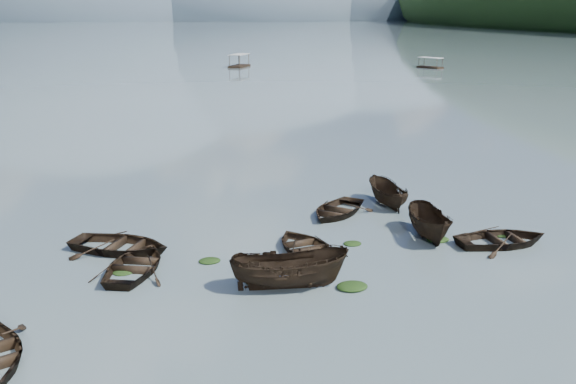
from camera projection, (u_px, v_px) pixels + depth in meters
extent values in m
plane|color=slate|center=(366.00, 331.00, 23.59)|extent=(2400.00, 2400.00, 0.00)
ellipsoid|color=#475666|center=(85.00, 19.00, 850.50)|extent=(520.00, 520.00, 340.00)
ellipsoid|color=#475666|center=(234.00, 18.00, 896.38)|extent=(520.00, 520.00, 260.00)
ellipsoid|color=#475666|center=(356.00, 18.00, 937.68)|extent=(520.00, 520.00, 220.00)
imported|color=black|center=(136.00, 271.00, 29.01)|extent=(4.79, 5.57, 0.97)
imported|color=black|center=(289.00, 288.00, 27.20)|extent=(5.24, 2.54, 1.94)
imported|color=black|center=(306.00, 251.00, 31.36)|extent=(3.97, 4.99, 0.93)
imported|color=black|center=(502.00, 244.00, 32.26)|extent=(4.86, 3.51, 0.99)
imported|color=black|center=(429.00, 237.00, 33.26)|extent=(2.50, 4.85, 1.78)
imported|color=black|center=(120.00, 251.00, 31.40)|extent=(6.21, 5.64, 1.05)
imported|color=black|center=(337.00, 214.00, 37.05)|extent=(5.65, 5.69, 0.97)
imported|color=black|center=(387.00, 205.00, 38.79)|extent=(1.63, 4.23, 1.63)
ellipsoid|color=black|center=(258.00, 283.00, 27.73)|extent=(1.08, 0.88, 0.24)
ellipsoid|color=black|center=(210.00, 262.00, 30.04)|extent=(1.03, 0.83, 0.23)
ellipsoid|color=black|center=(352.00, 288.00, 27.19)|extent=(1.35, 1.08, 0.29)
ellipsoid|color=black|center=(299.00, 244.00, 32.34)|extent=(0.86, 0.73, 0.19)
ellipsoid|color=black|center=(502.00, 235.00, 33.59)|extent=(1.15, 0.91, 0.24)
ellipsoid|color=black|center=(123.00, 273.00, 28.74)|extent=(0.92, 0.74, 0.19)
ellipsoid|color=black|center=(352.00, 244.00, 32.29)|extent=(0.93, 0.77, 0.19)
ellipsoid|color=black|center=(438.00, 241.00, 32.80)|extent=(1.18, 0.95, 0.26)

